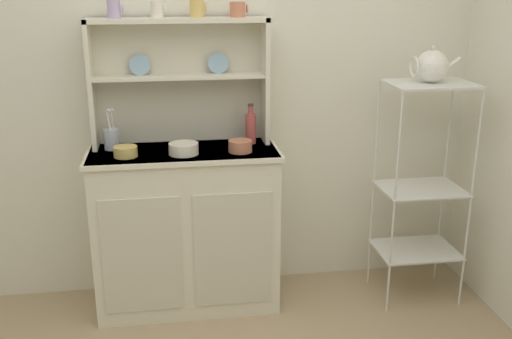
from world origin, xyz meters
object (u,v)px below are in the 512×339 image
(hutch_shelf_unit, at_px, (179,71))
(cup_lilac_0, at_px, (114,9))
(jam_bottle, at_px, (251,127))
(bowl_mixing_large, at_px, (126,152))
(utensil_jar, at_px, (112,138))
(bakers_rack, at_px, (422,174))
(porcelain_teapot, at_px, (432,66))
(hutch_cabinet, at_px, (186,227))

(hutch_shelf_unit, bearing_deg, cup_lilac_0, -172.62)
(hutch_shelf_unit, xyz_separation_m, jam_bottle, (0.37, -0.08, -0.30))
(bowl_mixing_large, relative_size, utensil_jar, 0.54)
(hutch_shelf_unit, bearing_deg, bakers_rack, -11.69)
(hutch_shelf_unit, height_order, bakers_rack, hutch_shelf_unit)
(bowl_mixing_large, height_order, utensil_jar, utensil_jar)
(bowl_mixing_large, xyz_separation_m, porcelain_teapot, (1.59, -0.03, 0.40))
(hutch_shelf_unit, relative_size, bowl_mixing_large, 7.80)
(bowl_mixing_large, bearing_deg, hutch_cabinet, 14.03)
(porcelain_teapot, bearing_deg, bakers_rack, 0.00)
(jam_bottle, bearing_deg, cup_lilac_0, 177.00)
(cup_lilac_0, bearing_deg, porcelain_teapot, -8.06)
(hutch_shelf_unit, bearing_deg, bowl_mixing_large, -141.15)
(hutch_cabinet, relative_size, cup_lilac_0, 11.28)
(cup_lilac_0, bearing_deg, utensil_jar, -141.54)
(hutch_cabinet, xyz_separation_m, bowl_mixing_large, (-0.29, -0.07, 0.47))
(bowl_mixing_large, distance_m, utensil_jar, 0.17)
(hutch_cabinet, relative_size, utensil_jar, 4.53)
(hutch_shelf_unit, bearing_deg, porcelain_teapot, -11.71)
(hutch_cabinet, xyz_separation_m, hutch_shelf_unit, (0.00, 0.16, 0.83))
(bowl_mixing_large, bearing_deg, utensil_jar, 117.47)
(bakers_rack, height_order, utensil_jar, bakers_rack)
(bakers_rack, bearing_deg, utensil_jar, 173.76)
(hutch_shelf_unit, xyz_separation_m, utensil_jar, (-0.37, -0.09, -0.33))
(bakers_rack, xyz_separation_m, porcelain_teapot, (-0.00, 0.00, 0.59))
(bowl_mixing_large, relative_size, porcelain_teapot, 0.46)
(jam_bottle, xyz_separation_m, utensil_jar, (-0.74, -0.01, -0.03))
(cup_lilac_0, distance_m, jam_bottle, 0.93)
(hutch_shelf_unit, height_order, porcelain_teapot, hutch_shelf_unit)
(hutch_cabinet, bearing_deg, utensil_jar, 168.30)
(jam_bottle, height_order, utensil_jar, utensil_jar)
(bakers_rack, distance_m, cup_lilac_0, 1.85)
(bakers_rack, bearing_deg, bowl_mixing_large, 178.83)
(hutch_cabinet, height_order, cup_lilac_0, cup_lilac_0)
(hutch_shelf_unit, xyz_separation_m, bowl_mixing_large, (-0.29, -0.24, -0.37))
(bakers_rack, height_order, porcelain_teapot, porcelain_teapot)
(hutch_cabinet, bearing_deg, cup_lilac_0, 158.74)
(hutch_cabinet, height_order, porcelain_teapot, porcelain_teapot)
(hutch_cabinet, bearing_deg, bowl_mixing_large, -165.97)
(jam_bottle, bearing_deg, bowl_mixing_large, -166.50)
(cup_lilac_0, height_order, utensil_jar, cup_lilac_0)
(hutch_cabinet, xyz_separation_m, porcelain_teapot, (1.30, -0.11, 0.87))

